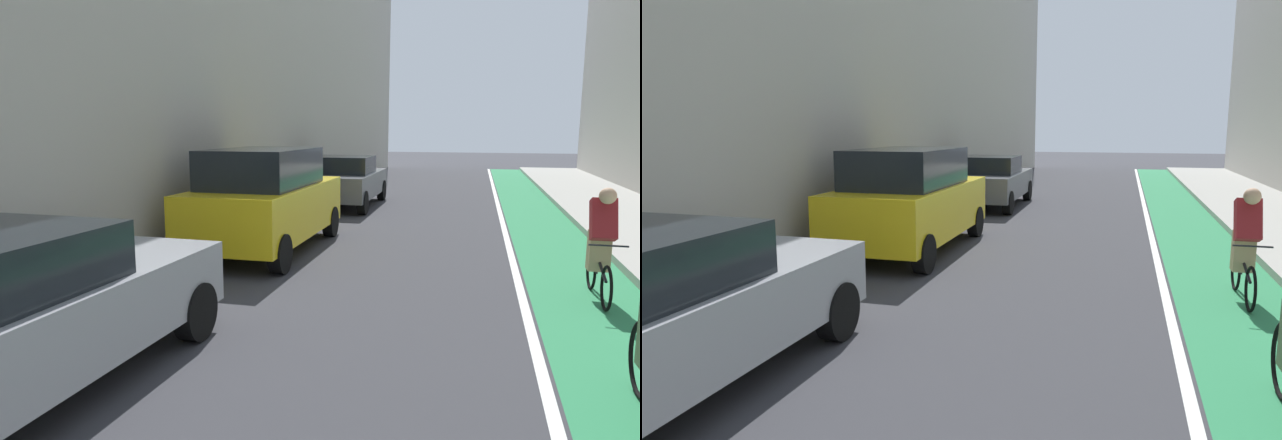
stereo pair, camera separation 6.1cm
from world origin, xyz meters
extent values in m
plane|color=#38383D|center=(0.00, 17.02, 0.00)|extent=(92.48, 92.48, 0.00)
cube|color=#2D8451|center=(2.86, 19.02, 0.00)|extent=(1.60, 42.04, 0.00)
cube|color=white|center=(1.96, 19.02, 0.00)|extent=(0.12, 42.04, 0.00)
cube|color=#9EA0A8|center=(-2.61, 9.19, 0.68)|extent=(1.99, 4.63, 0.70)
cylinder|color=black|center=(-3.46, 10.95, 0.33)|extent=(0.23, 0.66, 0.66)
cylinder|color=black|center=(-1.71, 10.92, 0.33)|extent=(0.23, 0.66, 0.66)
cube|color=yellow|center=(-2.61, 15.64, 0.80)|extent=(1.85, 4.49, 0.95)
cube|color=black|center=(-2.61, 15.42, 1.60)|extent=(1.62, 2.70, 0.75)
cylinder|color=black|center=(-3.45, 17.33, 0.33)|extent=(0.22, 0.66, 0.66)
cylinder|color=black|center=(-1.78, 17.34, 0.33)|extent=(0.22, 0.66, 0.66)
cylinder|color=black|center=(-3.44, 13.95, 0.33)|extent=(0.22, 0.66, 0.66)
cylinder|color=black|center=(-1.77, 13.96, 0.33)|extent=(0.22, 0.66, 0.66)
cube|color=#595B60|center=(-2.61, 22.30, 0.68)|extent=(1.97, 4.46, 0.70)
cube|color=black|center=(-2.61, 22.07, 1.26)|extent=(1.72, 1.88, 0.55)
cylinder|color=black|center=(-3.51, 23.96, 0.33)|extent=(0.22, 0.66, 0.66)
cylinder|color=black|center=(-1.73, 23.97, 0.33)|extent=(0.22, 0.66, 0.66)
cylinder|color=black|center=(-3.49, 20.62, 0.33)|extent=(0.22, 0.66, 0.66)
cylinder|color=black|center=(-1.71, 20.63, 0.33)|extent=(0.22, 0.66, 0.66)
torus|color=black|center=(2.96, 13.27, 0.30)|extent=(0.04, 0.60, 0.60)
torus|color=black|center=(2.96, 14.32, 0.30)|extent=(0.04, 0.60, 0.60)
cylinder|color=black|center=(2.96, 13.80, 0.52)|extent=(0.04, 0.96, 0.33)
cylinder|color=black|center=(2.96, 13.98, 0.60)|extent=(0.04, 0.12, 0.55)
cylinder|color=black|center=(2.96, 13.35, 0.85)|extent=(0.48, 0.03, 0.02)
cube|color=tan|center=(2.96, 13.90, 0.67)|extent=(0.28, 0.24, 0.56)
cube|color=maroon|center=(2.96, 13.77, 1.13)|extent=(0.32, 0.40, 0.60)
sphere|color=tan|center=(2.96, 13.62, 1.47)|extent=(0.22, 0.22, 0.22)
cube|color=#333842|center=(2.96, 13.90, 1.15)|extent=(0.26, 0.27, 0.39)
camera|label=1|loc=(1.26, 5.41, 2.36)|focal=31.84mm
camera|label=2|loc=(1.32, 5.43, 2.36)|focal=31.84mm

